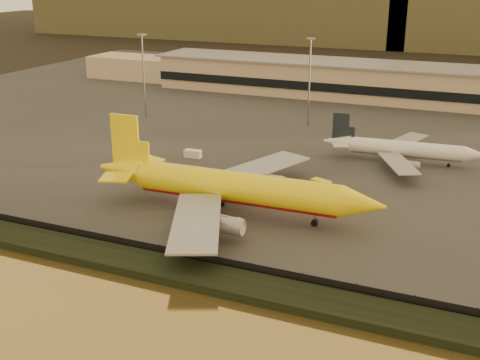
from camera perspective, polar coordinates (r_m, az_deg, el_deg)
name	(u,v)px	position (r m, az deg, el deg)	size (l,w,h in m)	color
ground	(227,234)	(106.81, -1.22, -5.13)	(900.00, 900.00, 0.00)	black
embankment	(181,273)	(92.92, -5.62, -8.73)	(320.00, 7.00, 1.40)	black
tarmac	(352,117)	(192.84, 10.61, 5.86)	(320.00, 220.00, 0.20)	#2D2D2D
perimeter_fence	(193,258)	(95.75, -4.47, -7.39)	(300.00, 0.05, 2.20)	black
terminal_building	(334,79)	(224.04, 8.87, 9.45)	(202.00, 25.00, 12.60)	tan
apron_light_masts	(394,82)	(167.71, 14.40, 9.01)	(152.20, 12.20, 25.40)	slate
dhl_cargo_jet	(232,188)	(113.17, -0.79, -0.74)	(57.77, 56.70, 17.29)	yellow
white_narrowbody_jet	(403,149)	(148.98, 15.17, 2.83)	(38.27, 37.24, 10.99)	white
gse_vehicle_yellow	(321,184)	(128.36, 7.70, -0.42)	(4.29, 1.93, 1.93)	yellow
gse_vehicle_white	(193,154)	(148.91, -4.50, 2.51)	(4.15, 1.87, 1.87)	white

